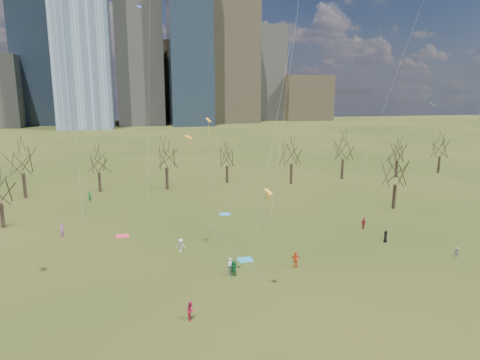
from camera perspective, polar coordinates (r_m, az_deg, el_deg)
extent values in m
plane|color=black|center=(44.09, 3.82, -12.05)|extent=(500.00, 500.00, 0.00)
cube|color=slate|center=(233.22, -20.62, 21.14)|extent=(26.00, 26.00, 118.00)
cube|color=slate|center=(245.28, -13.41, 18.32)|extent=(24.00, 24.00, 95.00)
cube|color=#384C66|center=(237.95, -6.77, 19.97)|extent=(22.00, 22.00, 105.00)
cube|color=#726347|center=(260.49, -1.13, 15.67)|extent=(28.00, 28.00, 72.00)
cube|color=#384C66|center=(263.18, -25.01, 13.81)|extent=(25.00, 25.00, 65.00)
cube|color=slate|center=(281.02, 3.31, 13.93)|extent=(22.00, 22.00, 58.00)
cube|color=#726347|center=(279.03, -10.53, 12.74)|extent=(30.00, 30.00, 48.00)
cube|color=#726347|center=(284.51, 8.48, 10.77)|extent=(30.00, 28.00, 28.00)
cylinder|color=black|center=(81.12, -26.79, -0.69)|extent=(0.55, 0.55, 4.28)
cylinder|color=black|center=(81.26, -18.21, -0.23)|extent=(0.52, 0.52, 3.60)
cylinder|color=black|center=(80.15, -9.70, 0.20)|extent=(0.54, 0.54, 4.05)
cylinder|color=black|center=(84.79, -1.74, 0.75)|extent=(0.51, 0.51, 3.38)
cylinder|color=black|center=(84.30, 6.84, 0.81)|extent=(0.54, 0.54, 3.96)
cylinder|color=black|center=(90.93, 13.49, 1.42)|extent=(0.54, 0.54, 4.14)
cylinder|color=black|center=(96.22, 20.13, 1.39)|extent=(0.52, 0.52, 3.51)
cylinder|color=black|center=(104.88, 24.98, 1.86)|extent=(0.53, 0.53, 3.74)
cylinder|color=black|center=(64.92, -29.13, -4.15)|extent=(0.51, 0.51, 3.38)
cylinder|color=black|center=(70.07, 19.88, -2.09)|extent=(0.53, 0.53, 3.83)
cube|color=teal|center=(46.77, 0.69, -10.58)|extent=(1.60, 1.50, 0.03)
cube|color=#276FB6|center=(63.38, -2.02, -4.57)|extent=(1.60, 1.50, 0.03)
cube|color=red|center=(55.98, -15.39, -7.21)|extent=(1.60, 1.50, 0.03)
imported|color=silver|center=(42.82, -1.31, -11.48)|extent=(0.77, 0.69, 1.77)
imported|color=#BB1A3F|center=(35.53, -6.56, -16.90)|extent=(0.69, 0.83, 1.53)
imported|color=#5F5E63|center=(52.75, 26.91, -8.59)|extent=(0.84, 0.87, 1.19)
imported|color=#EC461A|center=(44.87, 7.43, -10.49)|extent=(1.11, 0.79, 1.75)
imported|color=#176837|center=(42.71, -0.83, -11.66)|extent=(1.56, 0.72, 1.62)
imported|color=black|center=(54.53, 18.84, -7.14)|extent=(0.77, 0.85, 1.46)
imported|color=#A954A8|center=(57.77, -22.65, -6.24)|extent=(0.65, 0.74, 1.71)
imported|color=silver|center=(49.12, -7.92, -8.63)|extent=(1.15, 0.96, 1.54)
imported|color=maroon|center=(58.88, 16.14, -5.56)|extent=(0.96, 0.64, 1.51)
imported|color=orange|center=(72.47, 3.77, -1.93)|extent=(0.58, 0.78, 1.46)
imported|color=#1A7937|center=(74.33, -19.39, -2.09)|extent=(0.79, 0.74, 1.81)
plane|color=orange|center=(45.10, -6.87, 5.72)|extent=(1.12, 1.12, 0.35)
cylinder|color=silver|center=(41.89, -1.31, -2.79)|extent=(6.69, 9.86, 11.72)
cylinder|color=orange|center=(45.29, -6.82, 3.71)|extent=(0.04, 0.04, 2.70)
plane|color=yellow|center=(44.63, 2.12, 17.91)|extent=(0.71, 0.77, 0.35)
cylinder|color=silver|center=(42.55, 4.17, 3.90)|extent=(1.86, 5.18, 21.18)
cylinder|color=silver|center=(52.83, -21.36, 9.19)|extent=(0.60, 6.65, 29.52)
cylinder|color=silver|center=(51.97, 6.51, 13.35)|extent=(2.80, 3.82, 35.83)
plane|color=green|center=(75.92, 24.32, 9.18)|extent=(1.34, 1.34, 0.55)
cylinder|color=silver|center=(75.41, 26.55, 3.48)|extent=(4.24, 6.13, 14.39)
plane|color=blue|center=(65.97, -13.33, 21.60)|extent=(1.09, 1.05, 0.36)
cylinder|color=silver|center=(60.51, -12.08, 9.23)|extent=(1.19, 8.95, 28.05)
plane|color=orange|center=(73.74, -4.22, 7.99)|extent=(1.29, 1.32, 0.70)
cylinder|color=silver|center=(72.04, -3.46, 3.26)|extent=(0.95, 4.88, 11.65)
cylinder|color=orange|center=(73.88, -4.20, 6.58)|extent=(0.04, 0.04, 3.00)
plane|color=gold|center=(35.22, 3.84, -1.55)|extent=(0.91, 0.91, 0.42)
cylinder|color=silver|center=(32.46, 0.10, -10.36)|extent=(6.45, 6.90, 8.29)
cylinder|color=silver|center=(72.98, 19.62, 11.74)|extent=(6.35, 8.54, 34.53)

